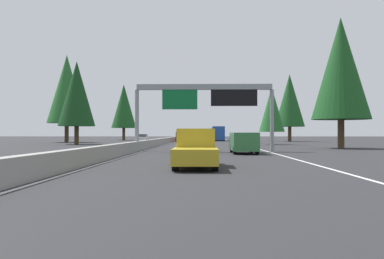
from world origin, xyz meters
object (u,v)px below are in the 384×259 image
(sign_gantry_overhead, at_px, (206,98))
(sedan_far_right, at_px, (181,138))
(conifer_right_near, at_px, (341,68))
(bus_distant_a, at_px, (218,133))
(conifer_right_mid, at_px, (272,109))
(sedan_distant_b, at_px, (202,137))
(conifer_left_far, at_px, (124,106))
(pickup_far_center, at_px, (196,148))
(box_truck_near_right, at_px, (213,133))
(minivan_mid_center, at_px, (244,142))
(oncoming_near, at_px, (143,138))
(conifer_right_far, at_px, (290,100))
(conifer_left_near, at_px, (77,94))
(sedan_far_left, at_px, (185,138))
(conifer_left_mid, at_px, (67,89))

(sign_gantry_overhead, distance_m, sedan_far_right, 41.50)
(sedan_far_right, relative_size, conifer_right_near, 0.31)
(bus_distant_a, distance_m, conifer_right_mid, 31.68)
(sedan_distant_b, distance_m, conifer_left_far, 20.04)
(pickup_far_center, bearing_deg, box_truck_near_right, -2.00)
(pickup_far_center, bearing_deg, sign_gantry_overhead, -2.19)
(pickup_far_center, distance_m, minivan_mid_center, 13.89)
(oncoming_near, relative_size, conifer_right_near, 0.31)
(oncoming_near, bearing_deg, conifer_right_mid, 41.62)
(conifer_right_far, height_order, conifer_left_near, conifer_right_far)
(pickup_far_center, height_order, bus_distant_a, bus_distant_a)
(pickup_far_center, relative_size, oncoming_near, 1.27)
(pickup_far_center, xyz_separation_m, sedan_far_left, (67.31, 3.36, -0.23))
(sign_gantry_overhead, relative_size, box_truck_near_right, 1.49)
(conifer_right_mid, relative_size, conifer_left_near, 0.69)
(sedan_far_right, relative_size, bus_distant_a, 0.38)
(sedan_distant_b, xyz_separation_m, oncoming_near, (-12.26, 12.15, 0.00))
(pickup_far_center, height_order, sedan_far_right, pickup_far_center)
(box_truck_near_right, relative_size, sedan_far_left, 1.93)
(bus_distant_a, height_order, conifer_right_far, conifer_right_far)
(box_truck_near_right, xyz_separation_m, bus_distant_a, (-27.93, -0.32, 0.11))
(sign_gantry_overhead, bearing_deg, conifer_right_far, -20.61)
(minivan_mid_center, height_order, sedan_far_right, minivan_mid_center)
(sign_gantry_overhead, relative_size, conifer_right_near, 0.89)
(sedan_far_right, height_order, conifer_left_far, conifer_left_far)
(pickup_far_center, relative_size, conifer_right_mid, 0.66)
(box_truck_near_right, xyz_separation_m, conifer_right_mid, (-58.71, -7.01, 3.52))
(minivan_mid_center, bearing_deg, conifer_left_mid, 34.44)
(conifer_left_near, xyz_separation_m, conifer_left_mid, (14.27, 6.21, 2.25))
(sedan_far_left, height_order, conifer_left_far, conifer_left_far)
(sedan_far_right, distance_m, box_truck_near_right, 41.14)
(oncoming_near, bearing_deg, conifer_right_near, 34.11)
(conifer_right_far, bearing_deg, sedan_far_left, 79.96)
(conifer_right_mid, distance_m, conifer_left_near, 28.74)
(bus_distant_a, relative_size, oncoming_near, 2.61)
(sign_gantry_overhead, bearing_deg, bus_distant_a, -3.32)
(conifer_right_near, distance_m, conifer_left_near, 36.80)
(oncoming_near, height_order, conifer_left_mid, conifer_left_mid)
(conifer_left_near, distance_m, conifer_left_far, 37.59)
(sedan_far_right, relative_size, conifer_left_near, 0.36)
(pickup_far_center, distance_m, conifer_left_mid, 60.19)
(oncoming_near, distance_m, conifer_left_near, 27.04)
(sedan_distant_b, relative_size, conifer_left_mid, 0.28)
(sign_gantry_overhead, height_order, sedan_distant_b, sign_gantry_overhead)
(sedan_distant_b, bearing_deg, pickup_far_center, 179.85)
(oncoming_near, xyz_separation_m, conifer_right_mid, (-25.22, -22.41, 4.45))
(sedan_distant_b, relative_size, conifer_right_far, 0.32)
(oncoming_near, relative_size, conifer_right_mid, 0.52)
(conifer_right_mid, xyz_separation_m, conifer_right_far, (23.28, -7.54, 3.15))
(conifer_left_mid, bearing_deg, sedan_far_left, -58.31)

